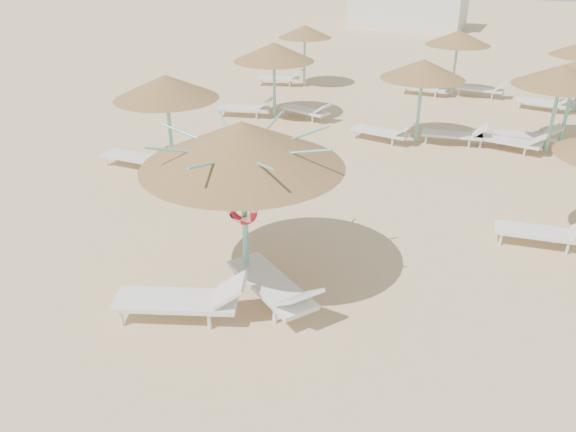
% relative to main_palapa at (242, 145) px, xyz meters
% --- Properties ---
extents(ground, '(120.00, 120.00, 0.00)m').
position_rel_main_palapa_xyz_m(ground, '(0.50, -0.01, -2.84)').
color(ground, tan).
rests_on(ground, ground).
extents(main_palapa, '(3.64, 3.64, 3.26)m').
position_rel_main_palapa_xyz_m(main_palapa, '(0.00, 0.00, 0.00)').
color(main_palapa, '#72C5BD').
rests_on(main_palapa, ground).
extents(lounger_main_a, '(2.42, 1.49, 0.85)m').
position_rel_main_palapa_xyz_m(lounger_main_a, '(-0.44, -1.46, -2.44)').
color(lounger_main_a, silver).
rests_on(lounger_main_a, ground).
extents(lounger_main_b, '(2.32, 1.86, 0.84)m').
position_rel_main_palapa_xyz_m(lounger_main_b, '(0.82, -0.44, -2.44)').
color(lounger_main_b, silver).
rests_on(lounger_main_b, ground).
extents(palapa_field, '(20.82, 14.58, 2.72)m').
position_rel_main_palapa_xyz_m(palapa_field, '(2.48, 10.13, -0.55)').
color(palapa_field, '#72C5BD').
rests_on(palapa_field, ground).
extents(service_hut, '(8.40, 4.40, 3.25)m').
position_rel_main_palapa_xyz_m(service_hut, '(-5.50, 34.99, -1.20)').
color(service_hut, silver).
rests_on(service_hut, ground).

